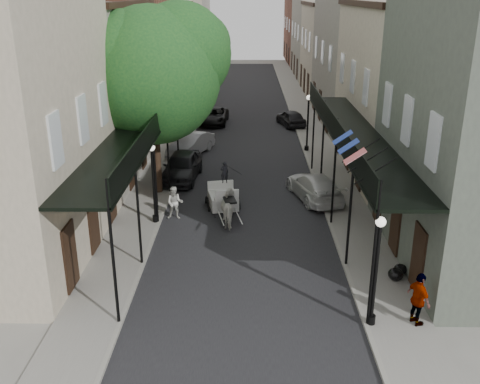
{
  "coord_description": "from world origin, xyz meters",
  "views": [
    {
      "loc": [
        0.11,
        -16.61,
        10.08
      ],
      "look_at": [
        -0.2,
        5.99,
        1.6
      ],
      "focal_mm": 40.0,
      "sensor_mm": 36.0,
      "label": 1
    }
  ],
  "objects_px": {
    "car_left_far": "(214,116)",
    "car_right_far": "(291,118)",
    "tree_far": "(189,53)",
    "car_right_near": "(314,187)",
    "lamppost_right_near": "(376,270)",
    "pedestrian_walking": "(175,203)",
    "pedestrian_sidewalk_right": "(419,299)",
    "carriage": "(222,187)",
    "car_left_near": "(182,166)",
    "tree_near": "(160,69)",
    "lamppost_left": "(153,182)",
    "pedestrian_sidewalk_left": "(187,127)",
    "horse": "(230,209)",
    "car_left_mid": "(191,144)",
    "lamppost_right_far": "(308,122)"
  },
  "relations": [
    {
      "from": "horse",
      "to": "pedestrian_sidewalk_left",
      "type": "relative_size",
      "value": 0.97
    },
    {
      "from": "pedestrian_sidewalk_left",
      "to": "pedestrian_sidewalk_right",
      "type": "xyz_separation_m",
      "value": [
        9.73,
        -22.53,
        -0.04
      ]
    },
    {
      "from": "tree_far",
      "to": "lamppost_right_near",
      "type": "bearing_deg",
      "value": -72.32
    },
    {
      "from": "lamppost_right_near",
      "to": "pedestrian_walking",
      "type": "xyz_separation_m",
      "value": [
        -7.37,
        8.63,
        -1.25
      ]
    },
    {
      "from": "tree_near",
      "to": "car_right_near",
      "type": "bearing_deg",
      "value": -6.26
    },
    {
      "from": "pedestrian_sidewalk_right",
      "to": "car_right_near",
      "type": "height_order",
      "value": "pedestrian_sidewalk_right"
    },
    {
      "from": "pedestrian_walking",
      "to": "car_left_far",
      "type": "xyz_separation_m",
      "value": [
        0.67,
        19.47,
        -0.16
      ]
    },
    {
      "from": "lamppost_right_near",
      "to": "lamppost_left",
      "type": "height_order",
      "value": "same"
    },
    {
      "from": "tree_far",
      "to": "car_left_mid",
      "type": "height_order",
      "value": "tree_far"
    },
    {
      "from": "carriage",
      "to": "tree_near",
      "type": "bearing_deg",
      "value": 137.41
    },
    {
      "from": "car_left_mid",
      "to": "car_right_near",
      "type": "distance_m",
      "value": 10.75
    },
    {
      "from": "tree_far",
      "to": "car_left_mid",
      "type": "distance_m",
      "value": 8.6
    },
    {
      "from": "pedestrian_walking",
      "to": "lamppost_left",
      "type": "bearing_deg",
      "value": -143.08
    },
    {
      "from": "lamppost_left",
      "to": "pedestrian_sidewalk_left",
      "type": "distance_m",
      "value": 14.56
    },
    {
      "from": "pedestrian_walking",
      "to": "car_left_mid",
      "type": "relative_size",
      "value": 0.37
    },
    {
      "from": "pedestrian_walking",
      "to": "car_right_far",
      "type": "bearing_deg",
      "value": 69.56
    },
    {
      "from": "car_left_far",
      "to": "lamppost_left",
      "type": "bearing_deg",
      "value": -90.98
    },
    {
      "from": "lamppost_left",
      "to": "carriage",
      "type": "relative_size",
      "value": 1.44
    },
    {
      "from": "pedestrian_walking",
      "to": "car_left_near",
      "type": "xyz_separation_m",
      "value": [
        -0.33,
        5.67,
        -0.01
      ]
    },
    {
      "from": "car_left_mid",
      "to": "car_right_far",
      "type": "xyz_separation_m",
      "value": [
        7.2,
        8.19,
        -0.06
      ]
    },
    {
      "from": "tree_far",
      "to": "carriage",
      "type": "relative_size",
      "value": 3.34
    },
    {
      "from": "pedestrian_sidewalk_right",
      "to": "lamppost_right_near",
      "type": "bearing_deg",
      "value": 69.77
    },
    {
      "from": "lamppost_left",
      "to": "pedestrian_walking",
      "type": "height_order",
      "value": "lamppost_left"
    },
    {
      "from": "pedestrian_walking",
      "to": "car_right_near",
      "type": "relative_size",
      "value": 0.34
    },
    {
      "from": "pedestrian_walking",
      "to": "car_right_far",
      "type": "xyz_separation_m",
      "value": [
        6.87,
        18.86,
        -0.15
      ]
    },
    {
      "from": "car_right_near",
      "to": "tree_near",
      "type": "bearing_deg",
      "value": -20.79
    },
    {
      "from": "tree_near",
      "to": "car_left_near",
      "type": "relative_size",
      "value": 2.08
    },
    {
      "from": "car_left_near",
      "to": "lamppost_right_near",
      "type": "bearing_deg",
      "value": -57.01
    },
    {
      "from": "carriage",
      "to": "car_left_mid",
      "type": "height_order",
      "value": "carriage"
    },
    {
      "from": "pedestrian_sidewalk_left",
      "to": "car_left_near",
      "type": "relative_size",
      "value": 0.41
    },
    {
      "from": "pedestrian_sidewalk_left",
      "to": "car_right_far",
      "type": "height_order",
      "value": "pedestrian_sidewalk_left"
    },
    {
      "from": "lamppost_left",
      "to": "car_right_near",
      "type": "relative_size",
      "value": 0.8
    },
    {
      "from": "lamppost_left",
      "to": "lamppost_right_near",
      "type": "bearing_deg",
      "value": -44.29
    },
    {
      "from": "tree_near",
      "to": "car_left_mid",
      "type": "distance_m",
      "value": 9.19
    },
    {
      "from": "lamppost_right_far",
      "to": "carriage",
      "type": "relative_size",
      "value": 1.44
    },
    {
      "from": "tree_far",
      "to": "car_right_near",
      "type": "bearing_deg",
      "value": -62.16
    },
    {
      "from": "pedestrian_sidewalk_right",
      "to": "car_left_far",
      "type": "relative_size",
      "value": 0.39
    },
    {
      "from": "car_left_far",
      "to": "car_right_far",
      "type": "bearing_deg",
      "value": -2.34
    },
    {
      "from": "tree_near",
      "to": "pedestrian_walking",
      "type": "height_order",
      "value": "tree_near"
    },
    {
      "from": "tree_near",
      "to": "horse",
      "type": "relative_size",
      "value": 5.28
    },
    {
      "from": "lamppost_right_far",
      "to": "car_right_near",
      "type": "xyz_separation_m",
      "value": [
        -0.5,
        -8.68,
        -1.38
      ]
    },
    {
      "from": "tree_near",
      "to": "pedestrian_sidewalk_right",
      "type": "bearing_deg",
      "value": -51.37
    },
    {
      "from": "pedestrian_sidewalk_right",
      "to": "pedestrian_walking",
      "type": "bearing_deg",
      "value": 25.34
    },
    {
      "from": "car_left_near",
      "to": "car_right_far",
      "type": "relative_size",
      "value": 1.22
    },
    {
      "from": "lamppost_left",
      "to": "car_right_near",
      "type": "xyz_separation_m",
      "value": [
        7.7,
        3.32,
        -1.38
      ]
    },
    {
      "from": "pedestrian_sidewalk_right",
      "to": "car_left_far",
      "type": "height_order",
      "value": "pedestrian_sidewalk_right"
    },
    {
      "from": "lamppost_right_near",
      "to": "pedestrian_sidewalk_right",
      "type": "height_order",
      "value": "lamppost_right_near"
    },
    {
      "from": "lamppost_right_near",
      "to": "car_left_far",
      "type": "distance_m",
      "value": 28.93
    },
    {
      "from": "pedestrian_sidewalk_right",
      "to": "car_right_near",
      "type": "relative_size",
      "value": 0.39
    },
    {
      "from": "car_right_near",
      "to": "pedestrian_sidewalk_right",
      "type": "bearing_deg",
      "value": 85.15
    }
  ]
}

